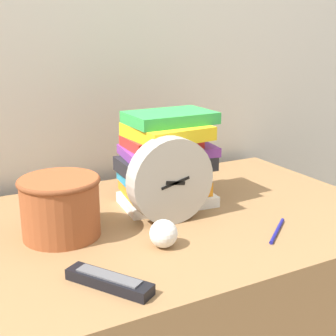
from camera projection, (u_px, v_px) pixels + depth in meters
The scene contains 7 objects.
wall_back at pixel (77, 15), 1.31m from camera, with size 6.00×0.04×2.40m.
desk_clock at pixel (171, 180), 1.07m from camera, with size 0.20×0.05×0.20m.
book_stack at pixel (166, 159), 1.19m from camera, with size 0.26×0.20×0.24m.
basket at pixel (60, 205), 1.00m from camera, with size 0.18×0.18×0.13m.
tv_remote at pixel (109, 281), 0.82m from camera, with size 0.12×0.16×0.02m.
crumpled_paper_ball at pixel (164, 234), 0.96m from camera, with size 0.06×0.06×0.06m.
pen at pixel (277, 231), 1.04m from camera, with size 0.11×0.09×0.01m.
Camera 1 is at (-0.43, -0.58, 1.16)m, focal length 50.00 mm.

